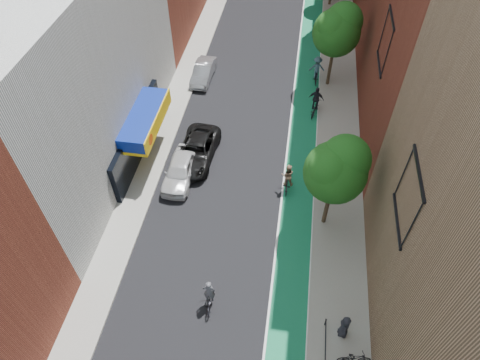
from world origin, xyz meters
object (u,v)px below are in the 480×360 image
at_px(parked_car_silver, 203,72).
at_px(cyclist_lane_mid, 316,104).
at_px(cyclist_lead, 209,297).
at_px(cyclist_lane_far, 317,70).
at_px(parked_car_white, 180,170).
at_px(cyclist_lane_near, 287,179).
at_px(parked_car_black, 197,151).
at_px(pedestrian, 345,326).

bearing_deg(parked_car_silver, cyclist_lane_mid, -16.93).
height_order(cyclist_lead, cyclist_lane_far, cyclist_lane_far).
distance_m(parked_car_white, cyclist_lead, 9.06).
height_order(cyclist_lead, cyclist_lane_near, cyclist_lead).
relative_size(parked_car_black, parked_car_silver, 1.27).
xyz_separation_m(parked_car_black, pedestrian, (9.64, -10.88, 0.22)).
relative_size(parked_car_silver, cyclist_lane_mid, 1.80).
distance_m(parked_car_white, cyclist_lane_mid, 11.56).
distance_m(cyclist_lead, cyclist_lane_far, 20.98).
relative_size(parked_car_white, cyclist_lane_near, 2.17).
height_order(parked_car_silver, cyclist_lane_far, cyclist_lane_far).
height_order(parked_car_black, pedestrian, pedestrian).
bearing_deg(cyclist_lane_near, parked_car_silver, -57.76).
xyz_separation_m(cyclist_lane_far, pedestrian, (2.02, -21.07, -0.11)).
relative_size(parked_car_black, cyclist_lead, 2.51).
height_order(cyclist_lead, cyclist_lane_mid, cyclist_lane_mid).
bearing_deg(pedestrian, parked_car_black, -138.30).
xyz_separation_m(parked_car_black, cyclist_lane_near, (6.20, -1.79, 0.13)).
xyz_separation_m(cyclist_lane_near, cyclist_lane_mid, (1.50, 7.86, 0.01)).
xyz_separation_m(parked_car_silver, pedestrian, (11.12, -20.04, 0.26)).
bearing_deg(cyclist_lane_far, parked_car_silver, 1.67).
bearing_deg(pedestrian, cyclist_lane_near, -159.13).
bearing_deg(parked_car_black, cyclist_lead, -70.36).
distance_m(cyclist_lead, cyclist_lane_near, 9.08).
distance_m(parked_car_black, cyclist_lane_mid, 9.81).
relative_size(parked_car_white, cyclist_lead, 2.14).
bearing_deg(cyclist_lead, cyclist_lane_far, -108.84).
distance_m(cyclist_lane_far, pedestrian, 21.17).
xyz_separation_m(parked_car_silver, cyclist_lane_far, (9.10, 1.03, 0.37)).
xyz_separation_m(cyclist_lane_mid, pedestrian, (1.94, -16.95, 0.08)).
bearing_deg(parked_car_white, cyclist_lane_far, 56.50).
height_order(parked_car_silver, cyclist_lane_near, cyclist_lane_near).
bearing_deg(cyclist_lane_far, pedestrian, 90.68).
relative_size(cyclist_lane_near, cyclist_lane_far, 0.90).
distance_m(cyclist_lead, cyclist_lane_mid, 17.01).
xyz_separation_m(parked_car_black, parked_car_silver, (-1.48, 9.16, -0.04)).
relative_size(cyclist_lane_mid, pedestrian, 1.44).
distance_m(parked_car_black, pedestrian, 14.53).
height_order(parked_car_black, cyclist_lane_near, cyclist_lane_near).
distance_m(cyclist_lane_near, cyclist_lane_far, 12.07).
height_order(parked_car_white, cyclist_lane_near, cyclist_lane_near).
bearing_deg(parked_car_white, cyclist_lane_mid, 44.59).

